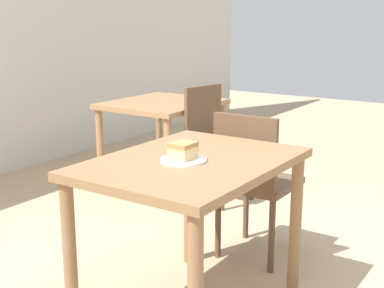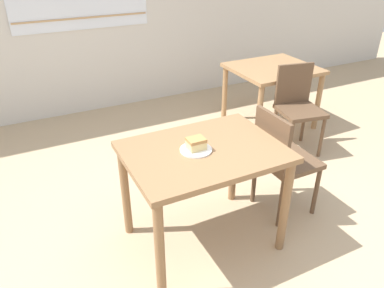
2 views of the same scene
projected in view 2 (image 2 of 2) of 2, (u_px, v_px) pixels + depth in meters
The scene contains 7 objects.
ground_plane at pixel (235, 254), 2.66m from camera, with size 14.00×14.00×0.00m, color tan.
dining_table_near at pixel (203, 165), 2.48m from camera, with size 1.02×0.76×0.77m.
dining_table_far at pixel (272, 76), 4.25m from camera, with size 0.92×0.81×0.70m.
chair_near_window at pixel (282, 158), 2.87m from camera, with size 0.41×0.41×0.88m.
chair_far_corner at pixel (298, 105), 3.78m from camera, with size 0.48×0.48×0.88m.
plate at pixel (196, 150), 2.41m from camera, with size 0.21×0.21×0.01m.
cake_slice at pixel (196, 143), 2.39m from camera, with size 0.11×0.10×0.07m.
Camera 2 is at (-1.15, -1.60, 1.98)m, focal length 35.00 mm.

